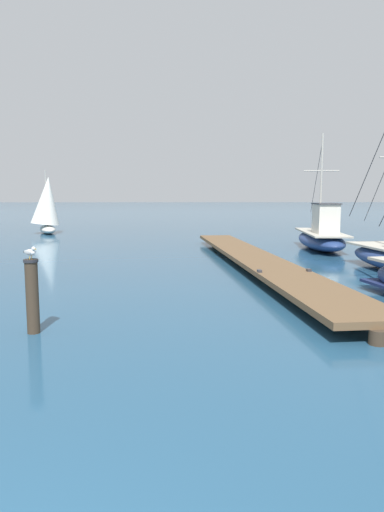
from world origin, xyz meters
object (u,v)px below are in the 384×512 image
object	(u,v)px
fishing_boat_1	(321,236)
perched_seagull	(30,252)
mooring_piling	(32,295)
distant_sailboat	(47,205)

from	to	relation	value
fishing_boat_1	perched_seagull	size ratio (longest dim) A/B	21.70
fishing_boat_1	mooring_piling	size ratio (longest dim) A/B	4.50
mooring_piling	distant_sailboat	xyz separation A→B (m)	(-6.51, 25.95, 1.33)
fishing_boat_1	distant_sailboat	bearing A→B (deg)	146.80
perched_seagull	distant_sailboat	size ratio (longest dim) A/B	0.07
perched_seagull	distant_sailboat	world-z (taller)	distant_sailboat
fishing_boat_1	perched_seagull	bearing A→B (deg)	-126.24
mooring_piling	perched_seagull	distance (m)	0.89
perched_seagull	distant_sailboat	bearing A→B (deg)	104.08
fishing_boat_1	mooring_piling	distance (m)	18.18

